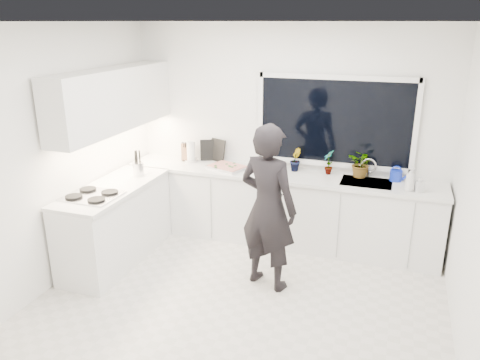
% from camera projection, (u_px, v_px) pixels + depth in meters
% --- Properties ---
extents(floor, '(4.00, 3.50, 0.02)m').
position_uv_depth(floor, '(241.00, 300.00, 4.79)').
color(floor, beige).
rests_on(floor, ground).
extents(wall_back, '(4.00, 0.02, 2.70)m').
position_uv_depth(wall_back, '(286.00, 134.00, 5.92)').
color(wall_back, white).
rests_on(wall_back, ground).
extents(wall_left, '(0.02, 3.50, 2.70)m').
position_uv_depth(wall_left, '(63.00, 155.00, 4.97)').
color(wall_left, white).
rests_on(wall_left, ground).
extents(wall_right, '(0.02, 3.50, 2.70)m').
position_uv_depth(wall_right, '(479.00, 200.00, 3.73)').
color(wall_right, white).
rests_on(wall_right, ground).
extents(ceiling, '(4.00, 3.50, 0.02)m').
position_uv_depth(ceiling, '(241.00, 20.00, 3.91)').
color(ceiling, white).
rests_on(ceiling, wall_back).
extents(window, '(1.80, 0.02, 1.00)m').
position_uv_depth(window, '(335.00, 122.00, 5.64)').
color(window, black).
rests_on(window, wall_back).
extents(base_cabinets_back, '(3.92, 0.58, 0.88)m').
position_uv_depth(base_cabinets_back, '(278.00, 209.00, 5.94)').
color(base_cabinets_back, white).
rests_on(base_cabinets_back, floor).
extents(base_cabinets_left, '(0.58, 1.60, 0.88)m').
position_uv_depth(base_cabinets_left, '(116.00, 225.00, 5.47)').
color(base_cabinets_left, white).
rests_on(base_cabinets_left, floor).
extents(countertop_back, '(3.94, 0.62, 0.04)m').
position_uv_depth(countertop_back, '(279.00, 175.00, 5.78)').
color(countertop_back, silver).
rests_on(countertop_back, base_cabinets_back).
extents(countertop_left, '(0.62, 1.60, 0.04)m').
position_uv_depth(countertop_left, '(113.00, 188.00, 5.32)').
color(countertop_left, silver).
rests_on(countertop_left, base_cabinets_left).
extents(upper_cabinets, '(0.34, 2.10, 0.70)m').
position_uv_depth(upper_cabinets, '(114.00, 99.00, 5.36)').
color(upper_cabinets, white).
rests_on(upper_cabinets, wall_left).
extents(sink, '(0.58, 0.42, 0.14)m').
position_uv_depth(sink, '(366.00, 186.00, 5.47)').
color(sink, silver).
rests_on(sink, countertop_back).
extents(faucet, '(0.03, 0.03, 0.22)m').
position_uv_depth(faucet, '(369.00, 168.00, 5.60)').
color(faucet, silver).
rests_on(faucet, countertop_back).
extents(stovetop, '(0.56, 0.48, 0.03)m').
position_uv_depth(stovetop, '(92.00, 195.00, 5.00)').
color(stovetop, black).
rests_on(stovetop, countertop_left).
extents(person, '(0.74, 0.59, 1.77)m').
position_uv_depth(person, '(268.00, 208.00, 4.80)').
color(person, black).
rests_on(person, floor).
extents(pizza_tray, '(0.56, 0.49, 0.03)m').
position_uv_depth(pizza_tray, '(227.00, 167.00, 5.96)').
color(pizza_tray, '#BABBBF').
rests_on(pizza_tray, countertop_back).
extents(pizza, '(0.51, 0.43, 0.01)m').
position_uv_depth(pizza, '(227.00, 166.00, 5.95)').
color(pizza, red).
rests_on(pizza, pizza_tray).
extents(watering_can, '(0.14, 0.14, 0.13)m').
position_uv_depth(watering_can, '(396.00, 175.00, 5.48)').
color(watering_can, '#142CBC').
rests_on(watering_can, countertop_back).
extents(paper_towel_roll, '(0.14, 0.14, 0.26)m').
position_uv_depth(paper_towel_roll, '(191.00, 152.00, 6.21)').
color(paper_towel_roll, silver).
rests_on(paper_towel_roll, countertop_back).
extents(knife_block, '(0.16, 0.15, 0.22)m').
position_uv_depth(knife_block, '(186.00, 152.00, 6.28)').
color(knife_block, '#A36B4C').
rests_on(knife_block, countertop_back).
extents(utensil_crock, '(0.17, 0.17, 0.16)m').
position_uv_depth(utensil_crock, '(138.00, 169.00, 5.67)').
color(utensil_crock, silver).
rests_on(utensil_crock, countertop_left).
extents(picture_frame_large, '(0.21, 0.11, 0.28)m').
position_uv_depth(picture_frame_large, '(209.00, 150.00, 6.28)').
color(picture_frame_large, black).
rests_on(picture_frame_large, countertop_back).
extents(picture_frame_small, '(0.24, 0.12, 0.30)m').
position_uv_depth(picture_frame_small, '(218.00, 150.00, 6.23)').
color(picture_frame_small, black).
rests_on(picture_frame_small, countertop_back).
extents(herb_plants, '(1.49, 0.38, 0.34)m').
position_uv_depth(herb_plants, '(331.00, 162.00, 5.69)').
color(herb_plants, '#26662D').
rests_on(herb_plants, countertop_back).
extents(soap_bottles, '(0.23, 0.15, 0.27)m').
position_uv_depth(soap_bottles, '(413.00, 181.00, 5.13)').
color(soap_bottles, '#D8BF66').
rests_on(soap_bottles, countertop_back).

